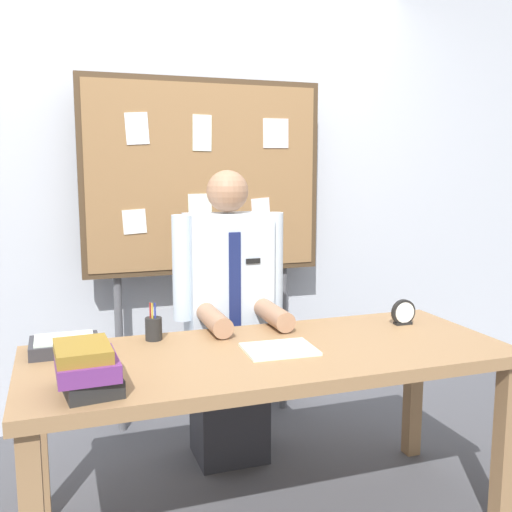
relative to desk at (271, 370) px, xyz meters
name	(u,v)px	position (x,y,z in m)	size (l,w,h in m)	color
back_wall	(196,185)	(0.00, 1.24, 0.70)	(6.40, 0.08, 2.70)	silver
desk	(271,370)	(0.00, 0.00, 0.00)	(1.90, 0.76, 0.74)	#9E754C
person	(229,328)	(0.00, 0.58, 0.02)	(0.55, 0.56, 1.44)	#2D2D33
bulletin_board	(204,182)	(0.00, 1.04, 0.72)	(1.32, 0.09, 1.92)	#4C3823
book_stack	(87,368)	(-0.71, -0.21, 0.16)	(0.21, 0.26, 0.16)	#262626
open_notebook	(279,349)	(0.03, -0.02, 0.09)	(0.28, 0.22, 0.01)	silver
desk_clock	(403,313)	(0.71, 0.16, 0.14)	(0.12, 0.04, 0.12)	black
pen_holder	(154,328)	(-0.41, 0.29, 0.13)	(0.07, 0.07, 0.16)	#262626
paper_tray	(65,345)	(-0.77, 0.24, 0.11)	(0.26, 0.20, 0.06)	#333338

